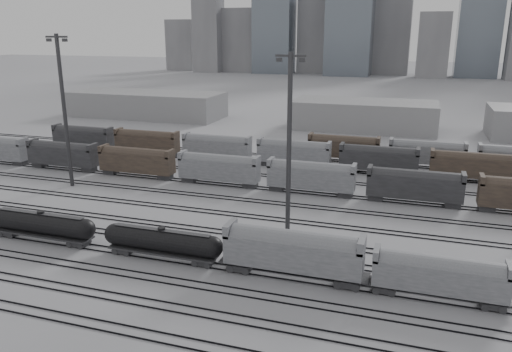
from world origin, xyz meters
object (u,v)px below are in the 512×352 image
(tank_car_b, at_px, (162,241))
(hopper_car_a, at_px, (293,250))
(light_mast_c, at_px, (289,143))
(tank_car_a, at_px, (42,224))
(hopper_car_b, at_px, (439,274))

(tank_car_b, xyz_separation_m, hopper_car_a, (16.42, 0.00, 1.21))
(tank_car_b, distance_m, light_mast_c, 20.30)
(hopper_car_a, height_order, light_mast_c, light_mast_c)
(tank_car_a, bearing_deg, tank_car_b, -0.00)
(tank_car_b, bearing_deg, light_mast_c, 41.74)
(light_mast_c, bearing_deg, hopper_car_a, -72.71)
(tank_car_a, distance_m, light_mast_c, 34.47)
(hopper_car_a, xyz_separation_m, hopper_car_b, (15.50, 0.00, -0.51))
(hopper_car_b, bearing_deg, light_mast_c, 148.97)
(hopper_car_b, bearing_deg, hopper_car_a, 180.00)
(tank_car_b, xyz_separation_m, hopper_car_b, (31.92, 0.00, 0.70))
(hopper_car_a, bearing_deg, light_mast_c, 107.29)
(tank_car_b, bearing_deg, hopper_car_b, 0.00)
(tank_car_b, distance_m, hopper_car_a, 16.47)
(hopper_car_a, distance_m, light_mast_c, 15.34)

